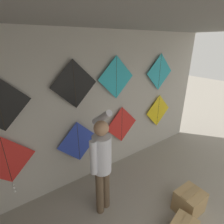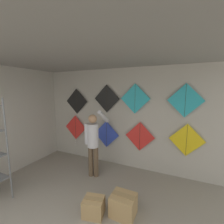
% 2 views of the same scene
% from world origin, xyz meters
% --- Properties ---
extents(back_panel, '(5.78, 0.06, 2.80)m').
position_xyz_m(back_panel, '(0.00, 3.27, 1.40)').
color(back_panel, '#BCB7AD').
rests_on(back_panel, ground).
extents(ceiling_slab, '(5.78, 4.04, 0.04)m').
position_xyz_m(ceiling_slab, '(0.00, 1.62, 2.82)').
color(ceiling_slab, gray).
extents(shopkeeper, '(0.43, 0.64, 1.72)m').
position_xyz_m(shopkeeper, '(-0.42, 2.40, 0.97)').
color(shopkeeper, brown).
rests_on(shopkeeper, ground).
extents(cardboard_box, '(0.43, 0.37, 0.39)m').
position_xyz_m(cardboard_box, '(0.70, 1.55, 0.19)').
color(cardboard_box, tan).
rests_on(cardboard_box, ground).
extents(kite_0, '(0.80, 0.04, 1.01)m').
position_xyz_m(kite_0, '(-1.57, 3.18, 0.96)').
color(kite_0, red).
extents(kite_1, '(0.80, 0.01, 0.80)m').
position_xyz_m(kite_1, '(-0.44, 3.18, 0.89)').
color(kite_1, blue).
extents(kite_2, '(0.80, 0.01, 0.80)m').
position_xyz_m(kite_2, '(0.57, 3.18, 0.96)').
color(kite_2, red).
extents(kite_3, '(0.80, 0.01, 0.80)m').
position_xyz_m(kite_3, '(1.71, 3.18, 1.01)').
color(kite_3, yellow).
extents(kite_5, '(0.80, 0.01, 0.80)m').
position_xyz_m(kite_5, '(-0.42, 3.18, 1.96)').
color(kite_5, black).
extents(kite_6, '(0.80, 0.01, 0.80)m').
position_xyz_m(kite_6, '(0.42, 3.18, 1.97)').
color(kite_6, '#28B2C6').
extents(kite_7, '(0.80, 0.01, 0.80)m').
position_xyz_m(kite_7, '(1.62, 3.18, 1.96)').
color(kite_7, '#28B2C6').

